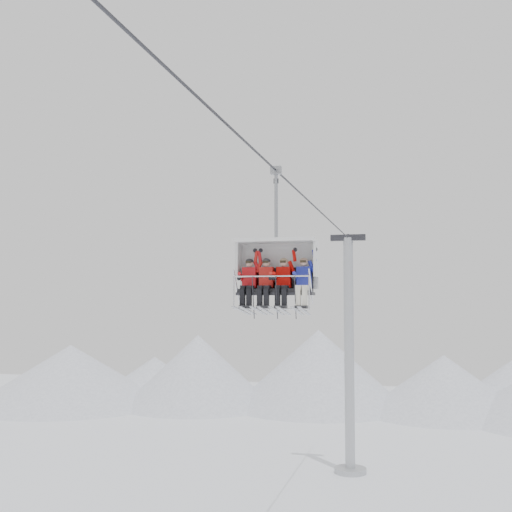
% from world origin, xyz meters
% --- Properties ---
extents(ridgeline, '(72.00, 21.00, 7.00)m').
position_xyz_m(ridgeline, '(-1.58, 42.05, 2.84)').
color(ridgeline, white).
rests_on(ridgeline, ground).
extents(lift_tower_right, '(2.00, 1.80, 13.48)m').
position_xyz_m(lift_tower_right, '(0.00, 22.00, 5.78)').
color(lift_tower_right, '#A4A7AB').
rests_on(lift_tower_right, ground).
extents(haul_cable, '(0.06, 50.00, 0.06)m').
position_xyz_m(haul_cable, '(0.00, 0.00, 13.30)').
color(haul_cable, '#2C2C31').
rests_on(haul_cable, lift_tower_left).
extents(chairlift_carrier, '(2.24, 1.17, 3.98)m').
position_xyz_m(chairlift_carrier, '(0.00, 2.43, 10.65)').
color(chairlift_carrier, black).
rests_on(chairlift_carrier, haul_cable).
extents(skier_far_left, '(0.38, 1.69, 1.54)m').
position_xyz_m(skier_far_left, '(-0.74, 2.13, 10.19)').
color(skier_far_left, red).
rests_on(skier_far_left, chairlift_carrier).
extents(skier_center_left, '(0.38, 1.69, 1.54)m').
position_xyz_m(skier_center_left, '(-0.26, 2.13, 10.19)').
color(skier_center_left, red).
rests_on(skier_center_left, chairlift_carrier).
extents(skier_center_right, '(0.38, 1.69, 1.54)m').
position_xyz_m(skier_center_right, '(0.23, 2.13, 10.19)').
color(skier_center_right, '#B60803').
rests_on(skier_center_right, chairlift_carrier).
extents(skier_far_right, '(0.38, 1.69, 1.54)m').
position_xyz_m(skier_far_right, '(0.79, 2.13, 10.19)').
color(skier_far_right, '#1F2798').
rests_on(skier_far_right, chairlift_carrier).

